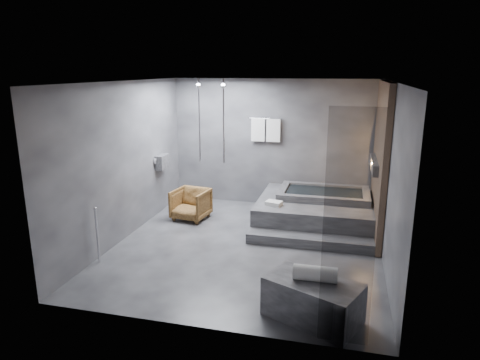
# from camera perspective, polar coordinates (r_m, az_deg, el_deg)

# --- Properties ---
(room) EXTENTS (5.00, 5.04, 2.82)m
(room) POSITION_cam_1_polar(r_m,az_deg,el_deg) (7.21, 4.53, 4.43)
(room) COLOR #2B2B2E
(room) RESTS_ON ground
(tub_deck) EXTENTS (2.20, 2.00, 0.50)m
(tub_deck) POSITION_cam_1_polar(r_m,az_deg,el_deg) (8.67, 9.95, -4.11)
(tub_deck) COLOR #303033
(tub_deck) RESTS_ON ground
(tub_step) EXTENTS (2.20, 0.36, 0.18)m
(tub_step) POSITION_cam_1_polar(r_m,az_deg,el_deg) (7.62, 9.22, -8.03)
(tub_step) COLOR #303033
(tub_step) RESTS_ON ground
(concrete_bench) EXTENTS (1.28, 1.03, 0.51)m
(concrete_bench) POSITION_cam_1_polar(r_m,az_deg,el_deg) (5.51, 9.63, -15.51)
(concrete_bench) COLOR #38383B
(concrete_bench) RESTS_ON ground
(driftwood_chair) EXTENTS (0.76, 0.78, 0.63)m
(driftwood_chair) POSITION_cam_1_polar(r_m,az_deg,el_deg) (8.82, -6.58, -3.21)
(driftwood_chair) COLOR #3E260F
(driftwood_chair) RESTS_ON ground
(rolled_towel) EXTENTS (0.53, 0.20, 0.19)m
(rolled_towel) POSITION_cam_1_polar(r_m,az_deg,el_deg) (5.36, 9.99, -12.19)
(rolled_towel) COLOR white
(rolled_towel) RESTS_ON concrete_bench
(deck_towel) EXTENTS (0.33, 0.28, 0.08)m
(deck_towel) POSITION_cam_1_polar(r_m,az_deg,el_deg) (8.11, 4.53, -3.10)
(deck_towel) COLOR silver
(deck_towel) RESTS_ON tub_deck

